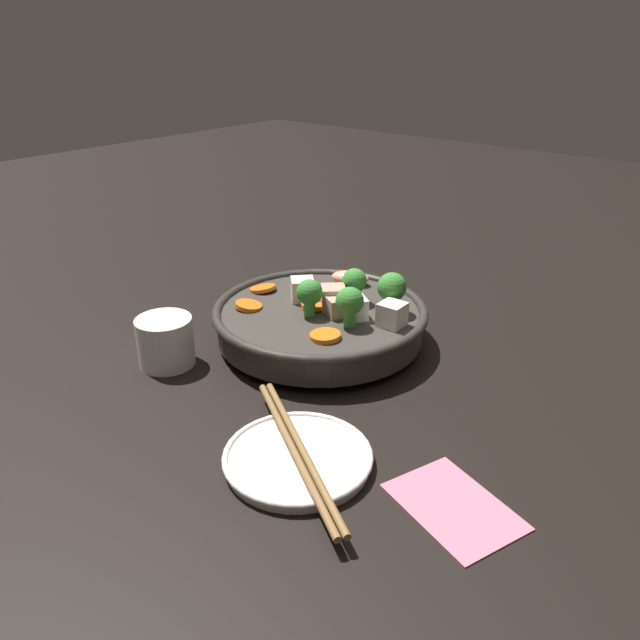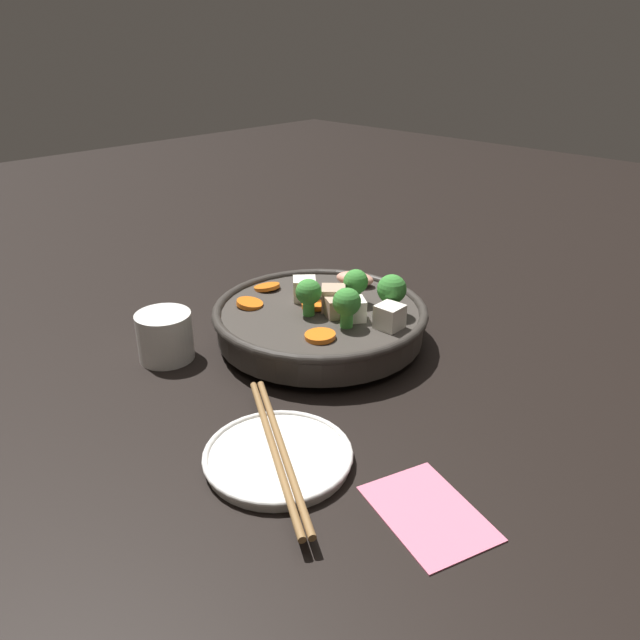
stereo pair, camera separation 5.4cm
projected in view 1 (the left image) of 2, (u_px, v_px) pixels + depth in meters
ground_plane at (320, 342)px, 0.81m from camera, size 3.00×3.00×0.00m
stirfry_bowl at (322, 318)px, 0.80m from camera, size 0.27×0.27×0.10m
side_saucer at (298, 458)px, 0.58m from camera, size 0.14×0.14×0.01m
tea_cup at (165, 341)px, 0.75m from camera, size 0.07×0.07×0.06m
napkin at (454, 506)px, 0.53m from camera, size 0.13×0.11×0.00m
chopsticks_pair at (298, 450)px, 0.58m from camera, size 0.21×0.13×0.01m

